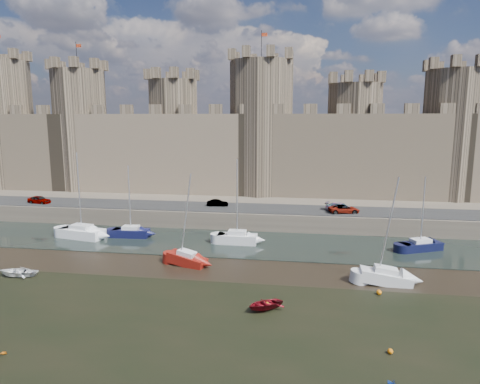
{
  "coord_description": "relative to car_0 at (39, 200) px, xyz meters",
  "views": [
    {
      "loc": [
        9.77,
        -27.95,
        15.88
      ],
      "look_at": [
        2.21,
        22.0,
        7.07
      ],
      "focal_mm": 32.0,
      "sensor_mm": 36.0,
      "label": 1
    }
  ],
  "objects": [
    {
      "name": "sailboat_0",
      "position": [
        12.08,
        -9.26,
        -2.27
      ],
      "size": [
        6.42,
        3.46,
        11.39
      ],
      "rotation": [
        0.0,
        0.0,
        -0.19
      ],
      "color": "white",
      "rests_on": "ground"
    },
    {
      "name": "sailboat_2",
      "position": [
        32.92,
        -8.7,
        -2.29
      ],
      "size": [
        5.01,
        2.02,
        10.76
      ],
      "rotation": [
        0.0,
        0.0,
        -0.02
      ],
      "color": "silver",
      "rests_on": "ground"
    },
    {
      "name": "castle",
      "position": [
        30.72,
        15.44,
        8.54
      ],
      "size": [
        108.5,
        11.0,
        29.0
      ],
      "color": "#42382B",
      "rests_on": "quay"
    },
    {
      "name": "car_3",
      "position": [
        46.86,
        0.11,
        -0.04
      ],
      "size": [
        4.66,
        2.92,
        1.2
      ],
      "primitive_type": "imported",
      "rotation": [
        0.0,
        0.0,
        1.8
      ],
      "color": "gray",
      "rests_on": "quay"
    },
    {
      "name": "car_1",
      "position": [
        28.18,
        2.06,
        -0.11
      ],
      "size": [
        3.33,
        1.46,
        1.06
      ],
      "primitive_type": "imported",
      "rotation": [
        0.0,
        0.0,
        1.68
      ],
      "color": "gray",
      "rests_on": "quay"
    },
    {
      "name": "ground",
      "position": [
        31.36,
        -32.56,
        -3.14
      ],
      "size": [
        160.0,
        160.0,
        0.0
      ],
      "primitive_type": "plane",
      "color": "black",
      "rests_on": "ground"
    },
    {
      "name": "sailboat_3",
      "position": [
        55.24,
        -8.13,
        -2.42
      ],
      "size": [
        5.47,
        3.91,
        8.96
      ],
      "rotation": [
        0.0,
        0.0,
        0.42
      ],
      "color": "black",
      "rests_on": "ground"
    },
    {
      "name": "quay",
      "position": [
        31.36,
        27.44,
        -1.89
      ],
      "size": [
        160.0,
        60.0,
        2.5
      ],
      "primitive_type": "cube",
      "color": "#4C443A",
      "rests_on": "ground"
    },
    {
      "name": "sailboat_1",
      "position": [
        18.36,
        -7.81,
        -2.36
      ],
      "size": [
        4.88,
        2.06,
        9.64
      ],
      "rotation": [
        0.0,
        0.0,
        0.04
      ],
      "color": "black",
      "rests_on": "ground"
    },
    {
      "name": "buoy_3",
      "position": [
        48.14,
        -22.41,
        -2.89
      ],
      "size": [
        0.49,
        0.49,
        0.49
      ],
      "primitive_type": "sphere",
      "color": "orange",
      "rests_on": "ground"
    },
    {
      "name": "sailboat_5",
      "position": [
        49.18,
        -19.59,
        -2.39
      ],
      "size": [
        4.88,
        1.93,
        10.5
      ],
      "rotation": [
        0.0,
        0.0,
        -0.01
      ],
      "color": "silver",
      "rests_on": "ground"
    },
    {
      "name": "car_2",
      "position": [
        46.48,
        1.17,
        -0.0
      ],
      "size": [
        4.69,
        3.07,
        1.26
      ],
      "primitive_type": "imported",
      "rotation": [
        0.0,
        0.0,
        1.24
      ],
      "color": "gray",
      "rests_on": "quay"
    },
    {
      "name": "dinghy_6",
      "position": [
        12.71,
        -23.09,
        -2.75
      ],
      "size": [
        4.11,
        3.24,
        0.77
      ],
      "primitive_type": "imported",
      "rotation": [
        1.57,
        0.0,
        4.88
      ],
      "color": "silver",
      "rests_on": "ground"
    },
    {
      "name": "road",
      "position": [
        31.36,
        1.44,
        -0.59
      ],
      "size": [
        160.0,
        7.0,
        0.1
      ],
      "primitive_type": "cube",
      "color": "black",
      "rests_on": "quay"
    },
    {
      "name": "sailboat_4",
      "position": [
        28.74,
        -17.3,
        -2.39
      ],
      "size": [
        4.62,
        2.81,
        10.12
      ],
      "rotation": [
        0.0,
        0.0,
        -0.28
      ],
      "color": "maroon",
      "rests_on": "ground"
    },
    {
      "name": "dinghy_4",
      "position": [
        38.13,
        -27.0,
        -2.79
      ],
      "size": [
        4.08,
        4.12,
        0.7
      ],
      "primitive_type": "imported",
      "rotation": [
        1.57,
        0.0,
        5.53
      ],
      "color": "maroon",
      "rests_on": "ground"
    },
    {
      "name": "buoy_1",
      "position": [
        38.32,
        -26.52,
        -2.91
      ],
      "size": [
        0.45,
        0.45,
        0.45
      ],
      "primitive_type": "sphere",
      "color": "#CC8809",
      "rests_on": "ground"
    },
    {
      "name": "car_0",
      "position": [
        0.0,
        0.0,
        0.0
      ],
      "size": [
        3.96,
        2.19,
        1.27
      ],
      "primitive_type": "imported",
      "rotation": [
        0.0,
        0.0,
        1.38
      ],
      "color": "gray",
      "rests_on": "quay"
    },
    {
      "name": "buoy_5",
      "position": [
        47.25,
        -32.51,
        -2.94
      ],
      "size": [
        0.39,
        0.39,
        0.39
      ],
      "primitive_type": "sphere",
      "color": "#D06509",
      "rests_on": "ground"
    },
    {
      "name": "water_channel",
      "position": [
        31.36,
        -8.56,
        -3.1
      ],
      "size": [
        160.0,
        12.0,
        0.08
      ],
      "primitive_type": "cube",
      "color": "black",
      "rests_on": "ground"
    }
  ]
}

